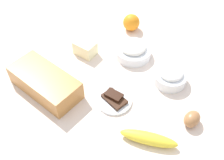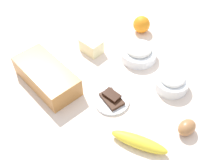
{
  "view_description": "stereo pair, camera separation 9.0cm",
  "coord_description": "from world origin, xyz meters",
  "px_view_note": "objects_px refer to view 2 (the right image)",
  "views": [
    {
      "loc": [
        -0.55,
        0.42,
        0.8
      ],
      "look_at": [
        0.0,
        0.0,
        0.04
      ],
      "focal_mm": 43.5,
      "sensor_mm": 36.0,
      "label": 1
    },
    {
      "loc": [
        -0.6,
        0.34,
        0.8
      ],
      "look_at": [
        0.0,
        0.0,
        0.04
      ],
      "focal_mm": 43.5,
      "sensor_mm": 36.0,
      "label": 2
    }
  ],
  "objects_px": {
    "sugar_bowl": "(172,81)",
    "egg_near_butter": "(187,127)",
    "chocolate_plate": "(112,100)",
    "loaf_pan": "(47,76)",
    "flour_bowl": "(139,52)",
    "banana": "(139,142)",
    "orange_fruit": "(142,24)",
    "butter_block": "(91,46)"
  },
  "relations": [
    {
      "from": "banana",
      "to": "orange_fruit",
      "type": "relative_size",
      "value": 2.43
    },
    {
      "from": "loaf_pan",
      "to": "orange_fruit",
      "type": "height_order",
      "value": "loaf_pan"
    },
    {
      "from": "banana",
      "to": "sugar_bowl",
      "type": "bearing_deg",
      "value": -59.25
    },
    {
      "from": "loaf_pan",
      "to": "flour_bowl",
      "type": "relative_size",
      "value": 1.97
    },
    {
      "from": "flour_bowl",
      "to": "sugar_bowl",
      "type": "distance_m",
      "value": 0.2
    },
    {
      "from": "banana",
      "to": "orange_fruit",
      "type": "xyz_separation_m",
      "value": [
        0.5,
        -0.35,
        0.02
      ]
    },
    {
      "from": "sugar_bowl",
      "to": "banana",
      "type": "bearing_deg",
      "value": 120.75
    },
    {
      "from": "loaf_pan",
      "to": "chocolate_plate",
      "type": "xyz_separation_m",
      "value": [
        -0.2,
        -0.17,
        -0.03
      ]
    },
    {
      "from": "sugar_bowl",
      "to": "chocolate_plate",
      "type": "bearing_deg",
      "value": 77.27
    },
    {
      "from": "loaf_pan",
      "to": "chocolate_plate",
      "type": "bearing_deg",
      "value": -152.75
    },
    {
      "from": "flour_bowl",
      "to": "banana",
      "type": "xyz_separation_m",
      "value": [
        -0.35,
        0.23,
        -0.01
      ]
    },
    {
      "from": "orange_fruit",
      "to": "egg_near_butter",
      "type": "xyz_separation_m",
      "value": [
        -0.53,
        0.18,
        -0.01
      ]
    },
    {
      "from": "loaf_pan",
      "to": "flour_bowl",
      "type": "xyz_separation_m",
      "value": [
        -0.05,
        -0.39,
        -0.01
      ]
    },
    {
      "from": "butter_block",
      "to": "chocolate_plate",
      "type": "xyz_separation_m",
      "value": [
        -0.29,
        0.06,
        -0.02
      ]
    },
    {
      "from": "sugar_bowl",
      "to": "orange_fruit",
      "type": "xyz_separation_m",
      "value": [
        0.35,
        -0.1,
        0.01
      ]
    },
    {
      "from": "banana",
      "to": "chocolate_plate",
      "type": "height_order",
      "value": "banana"
    },
    {
      "from": "loaf_pan",
      "to": "flour_bowl",
      "type": "distance_m",
      "value": 0.39
    },
    {
      "from": "loaf_pan",
      "to": "butter_block",
      "type": "relative_size",
      "value": 3.35
    },
    {
      "from": "egg_near_butter",
      "to": "chocolate_plate",
      "type": "xyz_separation_m",
      "value": [
        0.24,
        0.15,
        -0.02
      ]
    },
    {
      "from": "orange_fruit",
      "to": "egg_near_butter",
      "type": "distance_m",
      "value": 0.56
    },
    {
      "from": "sugar_bowl",
      "to": "chocolate_plate",
      "type": "xyz_separation_m",
      "value": [
        0.05,
        0.23,
        -0.02
      ]
    },
    {
      "from": "banana",
      "to": "chocolate_plate",
      "type": "xyz_separation_m",
      "value": [
        0.2,
        -0.01,
        -0.01
      ]
    },
    {
      "from": "loaf_pan",
      "to": "butter_block",
      "type": "xyz_separation_m",
      "value": [
        0.08,
        -0.23,
        -0.01
      ]
    },
    {
      "from": "banana",
      "to": "chocolate_plate",
      "type": "relative_size",
      "value": 1.46
    },
    {
      "from": "loaf_pan",
      "to": "egg_near_butter",
      "type": "xyz_separation_m",
      "value": [
        -0.44,
        -0.32,
        -0.02
      ]
    },
    {
      "from": "loaf_pan",
      "to": "flour_bowl",
      "type": "bearing_deg",
      "value": -110.65
    },
    {
      "from": "orange_fruit",
      "to": "chocolate_plate",
      "type": "bearing_deg",
      "value": 131.84
    },
    {
      "from": "orange_fruit",
      "to": "butter_block",
      "type": "distance_m",
      "value": 0.27
    },
    {
      "from": "orange_fruit",
      "to": "chocolate_plate",
      "type": "relative_size",
      "value": 0.6
    },
    {
      "from": "chocolate_plate",
      "to": "butter_block",
      "type": "bearing_deg",
      "value": -12.41
    },
    {
      "from": "loaf_pan",
      "to": "egg_near_butter",
      "type": "height_order",
      "value": "loaf_pan"
    },
    {
      "from": "egg_near_butter",
      "to": "chocolate_plate",
      "type": "relative_size",
      "value": 0.53
    },
    {
      "from": "sugar_bowl",
      "to": "chocolate_plate",
      "type": "relative_size",
      "value": 1.0
    },
    {
      "from": "sugar_bowl",
      "to": "egg_near_butter",
      "type": "height_order",
      "value": "sugar_bowl"
    },
    {
      "from": "loaf_pan",
      "to": "chocolate_plate",
      "type": "distance_m",
      "value": 0.27
    },
    {
      "from": "loaf_pan",
      "to": "orange_fruit",
      "type": "xyz_separation_m",
      "value": [
        0.09,
        -0.5,
        -0.0
      ]
    },
    {
      "from": "flour_bowl",
      "to": "banana",
      "type": "height_order",
      "value": "flour_bowl"
    },
    {
      "from": "sugar_bowl",
      "to": "chocolate_plate",
      "type": "height_order",
      "value": "sugar_bowl"
    },
    {
      "from": "banana",
      "to": "orange_fruit",
      "type": "bearing_deg",
      "value": -34.82
    },
    {
      "from": "egg_near_butter",
      "to": "chocolate_plate",
      "type": "height_order",
      "value": "egg_near_butter"
    },
    {
      "from": "loaf_pan",
      "to": "egg_near_butter",
      "type": "bearing_deg",
      "value": -156.4
    },
    {
      "from": "banana",
      "to": "orange_fruit",
      "type": "height_order",
      "value": "orange_fruit"
    }
  ]
}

